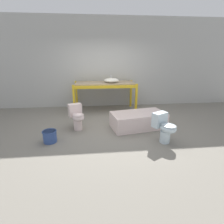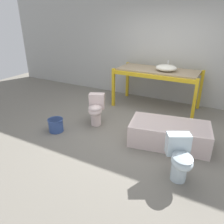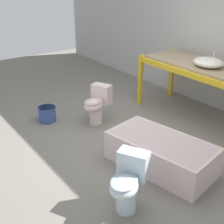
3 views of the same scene
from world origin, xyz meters
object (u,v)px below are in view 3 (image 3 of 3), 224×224
Objects in this scene: toilet_far at (97,104)px; bucket_white at (47,114)px; toilet_near at (128,182)px; sink_basin at (208,62)px; bathtub_main at (161,151)px.

toilet_far reaches higher than bucket_white.
toilet_near is 2.06× the size of bucket_white.
sink_basin is 0.77× the size of toilet_far.
sink_basin is 0.77× the size of toilet_near.
sink_basin is 1.87m from bathtub_main.
toilet_near and toilet_far have the same top height.
toilet_far is at bearing 50.59° from bucket_white.
bathtub_main is at bearing -24.56° from toilet_far.
bucket_white is at bearing -152.01° from toilet_far.
toilet_far is (-1.64, 0.06, 0.12)m from bathtub_main.
toilet_near is (0.95, -2.45, -0.72)m from sink_basin.
sink_basin is 2.72m from toilet_near.
toilet_near is 1.00× the size of toilet_far.
bucket_white is at bearing -126.40° from sink_basin.
bathtub_main is 2.29m from bucket_white.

